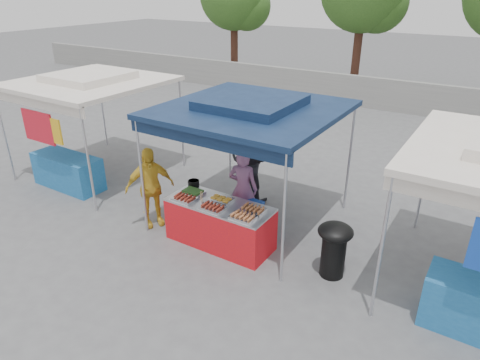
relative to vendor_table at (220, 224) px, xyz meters
The scene contains 20 objects.
ground_plane 0.44m from the vendor_table, 90.00° to the left, with size 80.00×80.00×0.00m, color #5A5B5D.
back_wall 11.10m from the vendor_table, 90.00° to the left, with size 40.00×0.25×1.20m, color gray.
main_canopy 2.22m from the vendor_table, 90.00° to the left, with size 3.20×3.20×2.57m.
neighbor_stall_left 4.70m from the vendor_table, behind, with size 3.20×3.20×2.57m.
vendor_table is the anchor object (origin of this frame).
food_tray_fl 0.81m from the vendor_table, 159.55° to the right, with size 0.42×0.30×0.07m.
food_tray_fm 0.52m from the vendor_table, 83.38° to the right, with size 0.42×0.30×0.07m.
food_tray_fr 0.83m from the vendor_table, 19.71° to the right, with size 0.42×0.30×0.07m.
food_tray_bl 0.80m from the vendor_table, behind, with size 0.42×0.30×0.07m.
food_tray_bm 0.47m from the vendor_table, 108.43° to the left, with size 0.42×0.30×0.07m.
food_tray_br 0.81m from the vendor_table, ahead, with size 0.42×0.30×0.07m.
cooking_pot 1.02m from the vendor_table, 159.22° to the left, with size 0.22×0.22×0.13m, color black.
skewer_cup 0.57m from the vendor_table, 134.82° to the right, with size 0.08×0.08×0.09m, color silver.
wok_burner 2.15m from the vendor_table, ahead, with size 0.58×0.58×0.98m.
crate_left 0.91m from the vendor_table, 125.98° to the left, with size 0.48×0.33×0.29m, color #143FA3.
crate_right 0.76m from the vendor_table, 72.99° to the left, with size 0.56×0.39×0.34m, color #143FA3.
crate_stacked 0.71m from the vendor_table, 72.99° to the left, with size 0.52×0.36×0.31m, color #143FA3.
vendor_woman 0.91m from the vendor_table, 90.61° to the left, with size 0.59×0.39×1.62m, color #8A5882.
helper_man 1.98m from the vendor_table, 104.87° to the left, with size 0.88×0.69×1.81m, color black.
customer_person 1.63m from the vendor_table, behind, with size 0.97×0.40×1.66m, color gold.
Camera 1 is at (4.00, -5.70, 4.51)m, focal length 32.00 mm.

